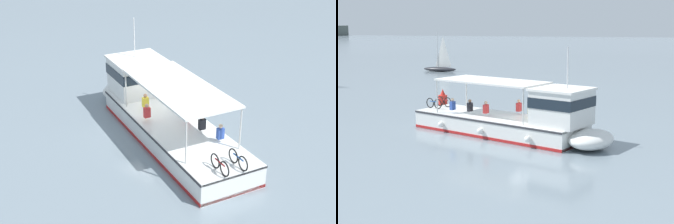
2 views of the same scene
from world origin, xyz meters
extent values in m
plane|color=gray|center=(0.00, 0.00, 0.00)|extent=(400.00, 400.00, 0.00)
cube|color=white|center=(0.36, 2.19, 0.55)|extent=(7.20, 11.19, 1.10)
ellipsoid|color=white|center=(-2.09, -3.51, 0.55)|extent=(3.57, 3.18, 1.01)
cube|color=red|center=(0.36, 2.19, 0.10)|extent=(7.24, 11.20, 0.16)
cube|color=#2D2D33|center=(0.36, 2.19, 1.02)|extent=(7.26, 11.21, 0.10)
cube|color=white|center=(-1.38, -1.85, 2.05)|extent=(3.53, 3.46, 1.90)
cube|color=#19232D|center=(-1.38, -1.85, 2.38)|extent=(3.60, 3.52, 0.56)
cube|color=white|center=(-1.38, -1.85, 3.06)|extent=(3.74, 3.67, 0.12)
cube|color=white|center=(0.54, 2.60, 3.15)|extent=(5.35, 7.32, 0.10)
cylinder|color=silver|center=(0.50, -0.92, 2.10)|extent=(0.08, 0.08, 2.00)
cylinder|color=silver|center=(-2.00, 0.15, 2.10)|extent=(0.08, 0.08, 2.00)
cylinder|color=silver|center=(3.07, 5.05, 2.10)|extent=(0.08, 0.08, 2.00)
cylinder|color=silver|center=(0.57, 6.13, 2.10)|extent=(0.08, 0.08, 2.00)
cylinder|color=silver|center=(-1.50, -2.13, 4.22)|extent=(0.06, 0.06, 2.20)
sphere|color=white|center=(-2.62, -0.23, 0.50)|extent=(0.36, 0.36, 0.36)
sphere|color=white|center=(-1.32, 2.80, 0.50)|extent=(0.36, 0.36, 0.36)
sphere|color=white|center=(-0.09, 5.65, 0.50)|extent=(0.36, 0.36, 0.36)
torus|color=black|center=(2.57, 6.19, 1.43)|extent=(0.32, 0.63, 0.66)
torus|color=black|center=(2.84, 6.84, 1.43)|extent=(0.32, 0.63, 0.66)
cylinder|color=maroon|center=(2.71, 6.52, 1.55)|extent=(0.33, 0.67, 0.06)
torus|color=black|center=(1.74, 6.55, 1.43)|extent=(0.32, 0.63, 0.66)
torus|color=black|center=(2.02, 7.19, 1.43)|extent=(0.32, 0.63, 0.66)
cylinder|color=#1E478C|center=(1.88, 6.87, 1.55)|extent=(0.33, 0.67, 0.06)
cube|color=#2D4CA5|center=(0.62, 5.14, 1.56)|extent=(0.38, 0.33, 0.52)
sphere|color=beige|center=(0.62, 5.14, 1.93)|extent=(0.20, 0.20, 0.20)
cube|color=black|center=(0.39, 3.95, 1.56)|extent=(0.38, 0.33, 0.52)
sphere|color=#9E7051|center=(0.39, 3.95, 1.93)|extent=(0.20, 0.20, 0.20)
cube|color=red|center=(0.00, 2.83, 1.56)|extent=(0.38, 0.33, 0.52)
sphere|color=beige|center=(0.00, 2.83, 1.93)|extent=(0.20, 0.20, 0.20)
cube|color=red|center=(1.09, 1.08, 1.56)|extent=(0.38, 0.33, 0.52)
sphere|color=tan|center=(1.09, 1.08, 1.93)|extent=(0.20, 0.20, 0.20)
cube|color=yellow|center=(0.21, 0.18, 1.56)|extent=(0.38, 0.33, 0.52)
sphere|color=#9E7051|center=(0.21, 0.18, 1.93)|extent=(0.20, 0.20, 0.20)
ellipsoid|color=#232328|center=(35.78, 19.77, 0.30)|extent=(1.92, 4.92, 0.60)
cylinder|color=silver|center=(35.81, 20.07, 3.00)|extent=(0.08, 0.08, 4.80)
pyramid|color=white|center=(35.75, 19.22, 2.69)|extent=(0.25, 1.70, 4.08)
cylinder|color=red|center=(8.93, 9.00, 0.45)|extent=(0.70, 0.70, 0.90)
cone|color=red|center=(8.93, 9.00, 1.15)|extent=(0.42, 0.42, 0.50)
camera|label=1|loc=(16.41, 15.17, 11.36)|focal=49.54mm
camera|label=2|loc=(-28.08, -5.39, 6.62)|focal=53.85mm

